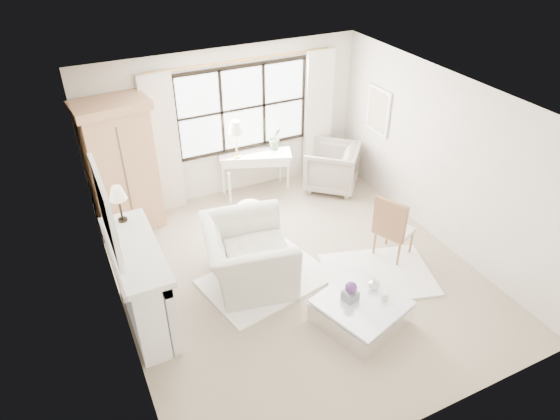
{
  "coord_description": "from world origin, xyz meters",
  "views": [
    {
      "loc": [
        -2.74,
        -5.05,
        4.93
      ],
      "look_at": [
        -0.2,
        0.2,
        1.09
      ],
      "focal_mm": 32.0,
      "sensor_mm": 36.0,
      "label": 1
    }
  ],
  "objects_px": {
    "club_armchair": "(248,255)",
    "console_table": "(256,172)",
    "armoire": "(121,167)",
    "coffee_table": "(361,312)"
  },
  "relations": [
    {
      "from": "console_table",
      "to": "club_armchair",
      "type": "relative_size",
      "value": 0.99
    },
    {
      "from": "armoire",
      "to": "console_table",
      "type": "bearing_deg",
      "value": -3.66
    },
    {
      "from": "coffee_table",
      "to": "club_armchair",
      "type": "bearing_deg",
      "value": 106.95
    },
    {
      "from": "club_armchair",
      "to": "coffee_table",
      "type": "height_order",
      "value": "club_armchair"
    },
    {
      "from": "armoire",
      "to": "console_table",
      "type": "height_order",
      "value": "armoire"
    },
    {
      "from": "coffee_table",
      "to": "console_table",
      "type": "bearing_deg",
      "value": 70.61
    },
    {
      "from": "club_armchair",
      "to": "console_table",
      "type": "bearing_deg",
      "value": -14.8
    },
    {
      "from": "armoire",
      "to": "club_armchair",
      "type": "xyz_separation_m",
      "value": [
        1.26,
        -2.16,
        -0.69
      ]
    },
    {
      "from": "armoire",
      "to": "console_table",
      "type": "relative_size",
      "value": 1.63
    },
    {
      "from": "armoire",
      "to": "club_armchair",
      "type": "distance_m",
      "value": 2.59
    }
  ]
}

